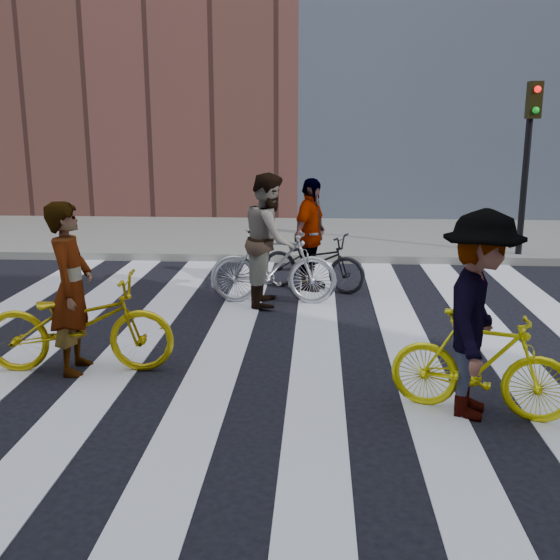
# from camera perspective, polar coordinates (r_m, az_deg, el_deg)

# --- Properties ---
(ground) EXTENTS (100.00, 100.00, 0.00)m
(ground) POSITION_cam_1_polar(r_m,az_deg,el_deg) (7.67, -0.97, -6.32)
(ground) COLOR black
(ground) RESTS_ON ground
(sidewalk_far) EXTENTS (100.00, 5.00, 0.15)m
(sidewalk_far) POSITION_cam_1_polar(r_m,az_deg,el_deg) (14.92, 1.21, 3.78)
(sidewalk_far) COLOR gray
(sidewalk_far) RESTS_ON ground
(zebra_crosswalk) EXTENTS (8.25, 10.00, 0.01)m
(zebra_crosswalk) POSITION_cam_1_polar(r_m,az_deg,el_deg) (7.66, -0.97, -6.28)
(zebra_crosswalk) COLOR white
(zebra_crosswalk) RESTS_ON ground
(traffic_signal) EXTENTS (0.22, 0.42, 3.33)m
(traffic_signal) POSITION_cam_1_polar(r_m,az_deg,el_deg) (13.09, 20.89, 11.26)
(traffic_signal) COLOR black
(traffic_signal) RESTS_ON ground
(bike_yellow_left) EXTENTS (2.05, 0.85, 1.05)m
(bike_yellow_left) POSITION_cam_1_polar(r_m,az_deg,el_deg) (7.28, -17.12, -3.65)
(bike_yellow_left) COLOR gold
(bike_yellow_left) RESTS_ON ground
(bike_silver_mid) EXTENTS (1.87, 0.55, 1.12)m
(bike_silver_mid) POSITION_cam_1_polar(r_m,az_deg,el_deg) (9.56, -0.60, 1.19)
(bike_silver_mid) COLOR #A9ACB3
(bike_silver_mid) RESTS_ON ground
(bike_yellow_right) EXTENTS (1.68, 0.94, 0.97)m
(bike_yellow_right) POSITION_cam_1_polar(r_m,az_deg,el_deg) (6.22, 17.09, -6.98)
(bike_yellow_right) COLOR #FAEF0D
(bike_yellow_right) RESTS_ON ground
(bike_dark_rear) EXTENTS (1.84, 1.21, 0.91)m
(bike_dark_rear) POSITION_cam_1_polar(r_m,az_deg,el_deg) (10.38, 2.89, 1.58)
(bike_dark_rear) COLOR black
(bike_dark_rear) RESTS_ON ground
(rider_left) EXTENTS (0.49, 0.70, 1.83)m
(rider_left) POSITION_cam_1_polar(r_m,az_deg,el_deg) (7.20, -17.71, -0.69)
(rider_left) COLOR slate
(rider_left) RESTS_ON ground
(rider_mid) EXTENTS (0.74, 0.94, 1.92)m
(rider_mid) POSITION_cam_1_polar(r_m,az_deg,el_deg) (9.48, -0.91, 3.55)
(rider_mid) COLOR slate
(rider_mid) RESTS_ON ground
(rider_right) EXTENTS (1.05, 1.38, 1.88)m
(rider_right) POSITION_cam_1_polar(r_m,az_deg,el_deg) (6.07, 16.92, -2.95)
(rider_right) COLOR slate
(rider_right) RESTS_ON ground
(rider_rear) EXTENTS (0.79, 1.13, 1.78)m
(rider_rear) POSITION_cam_1_polar(r_m,az_deg,el_deg) (10.30, 2.64, 3.94)
(rider_rear) COLOR slate
(rider_rear) RESTS_ON ground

